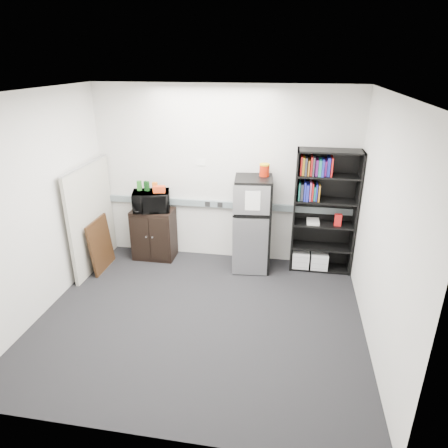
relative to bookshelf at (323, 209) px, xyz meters
name	(u,v)px	position (x,y,z in m)	size (l,w,h in m)	color
floor	(200,317)	(-1.51, -1.57, -0.97)	(4.00, 4.00, 0.00)	black
wall_back	(224,176)	(-1.51, 0.18, 0.38)	(4.00, 0.02, 2.70)	silver
wall_right	(383,230)	(0.49, -1.57, 0.38)	(0.02, 3.50, 2.70)	silver
wall_left	(36,208)	(-3.51, -1.57, 0.38)	(0.02, 3.50, 2.70)	silver
ceiling	(194,93)	(-1.51, -1.57, 1.73)	(4.00, 3.50, 0.02)	white
electrical_raceway	(223,204)	(-1.51, 0.15, -0.07)	(3.92, 0.05, 0.10)	slate
wall_note	(201,162)	(-1.86, 0.18, 0.58)	(0.14, 0.00, 0.10)	white
bookshelf	(323,209)	(0.00, 0.00, 0.00)	(0.90, 0.34, 1.85)	black
cubicle_partition	(92,217)	(-3.41, -0.49, -0.16)	(0.06, 1.30, 1.62)	#A4A192
cabinet	(154,234)	(-2.60, -0.07, -0.56)	(0.65, 0.44, 0.82)	black
microwave	(151,201)	(-2.60, -0.08, 0.00)	(0.56, 0.38, 0.31)	black
snack_box_a	(139,186)	(-2.79, -0.05, 0.23)	(0.07, 0.05, 0.15)	#1F601B
snack_box_b	(147,186)	(-2.67, -0.05, 0.23)	(0.07, 0.05, 0.15)	#0B340F
snack_box_c	(155,187)	(-2.54, -0.05, 0.22)	(0.07, 0.05, 0.14)	#C86312
snack_bag	(159,189)	(-2.46, -0.10, 0.20)	(0.18, 0.10, 0.10)	red
refrigerator	(252,224)	(-1.02, -0.15, -0.25)	(0.59, 0.61, 1.44)	black
coffee_can	(264,169)	(-0.88, -0.02, 0.57)	(0.15, 0.15, 0.20)	#A41C07
framed_poster	(101,245)	(-3.28, -0.57, -0.57)	(0.11, 0.62, 0.80)	black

